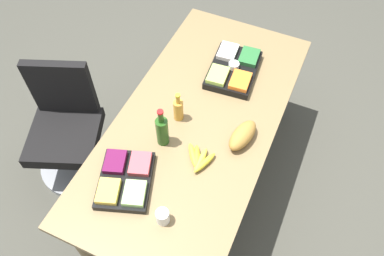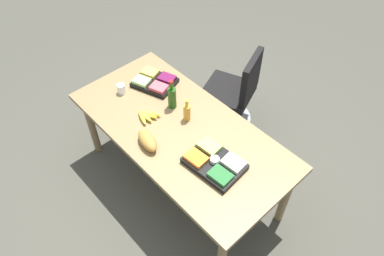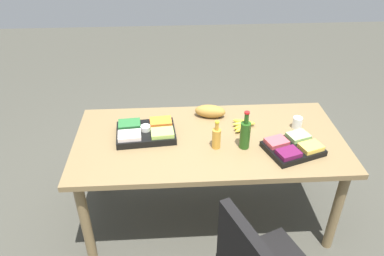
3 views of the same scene
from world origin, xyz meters
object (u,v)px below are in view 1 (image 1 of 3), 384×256
Objects in this scene: fruit_platter at (125,179)px; wine_bottle at (162,130)px; office_chair at (69,135)px; dressing_bottle at (178,109)px; bread_loaf at (243,135)px; veggie_tray at (233,69)px; banana_bunch at (199,159)px; paper_cup at (163,217)px; conference_table at (198,127)px.

fruit_platter is 1.51× the size of wine_bottle.
dressing_bottle is at bearing -76.23° from office_chair.
office_chair is 1.32m from bread_loaf.
veggie_tray is at bearing 25.99° from bread_loaf.
dressing_bottle reaches higher than banana_bunch.
banana_bunch is at bearing -174.78° from veggie_tray.
wine_bottle reaches higher than paper_cup.
banana_bunch is at bearing 143.84° from bread_loaf.
wine_bottle is (-0.69, 0.18, 0.07)m from veggie_tray.
conference_table is 6.80× the size of wine_bottle.
banana_bunch is 0.44× the size of fruit_platter.
dressing_bottle is at bearing 108.28° from conference_table.
dressing_bottle reaches higher than paper_cup.
wine_bottle is at bearing 26.50° from paper_cup.
conference_table is 2.12× the size of office_chair.
conference_table is 0.48m from veggie_tray.
dressing_bottle reaches higher than fruit_platter.
banana_bunch is at bearing -155.42° from conference_table.
conference_table is at bearing -75.67° from office_chair.
veggie_tray is 0.52m from dressing_bottle.
fruit_platter is at bearing 132.23° from banana_bunch.
office_chair is 10.15× the size of paper_cup.
office_chair is at bearing 104.33° from conference_table.
wine_bottle is (0.04, 0.25, 0.08)m from banana_bunch.
paper_cup is (-0.44, -1.02, 0.46)m from office_chair.
fruit_platter is 1.80× the size of bread_loaf.
dressing_bottle reaches higher than bread_loaf.
dressing_bottle is at bearing -8.18° from fruit_platter.
banana_bunch is 0.42m from fruit_platter.
veggie_tray is at bearing -13.64° from fruit_platter.
bread_loaf is at bearing -65.00° from wine_bottle.
banana_bunch is 0.89× the size of dressing_bottle.
fruit_platter reaches higher than conference_table.
bread_loaf is (0.20, -1.22, 0.46)m from office_chair.
paper_cup is 0.32× the size of wine_bottle.
paper_cup is 0.47× the size of banana_bunch.
veggie_tray reaches higher than banana_bunch.
veggie_tray reaches higher than fruit_platter.
veggie_tray is at bearing -19.15° from dressing_bottle.
banana_bunch is at bearing -47.77° from fruit_platter.
veggie_tray is 1.03× the size of fruit_platter.
office_chair is 1.28m from veggie_tray.
fruit_platter is (0.11, 0.29, -0.01)m from paper_cup.
veggie_tray is 0.55m from bread_loaf.
bread_loaf reaches higher than paper_cup.
office_chair is at bearing 90.15° from wine_bottle.
office_chair is (-0.23, 0.92, -0.33)m from conference_table.
wine_bottle is 1.19× the size of bread_loaf.
conference_table is 0.20m from dressing_bottle.
paper_cup is at bearing -111.56° from fruit_platter.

